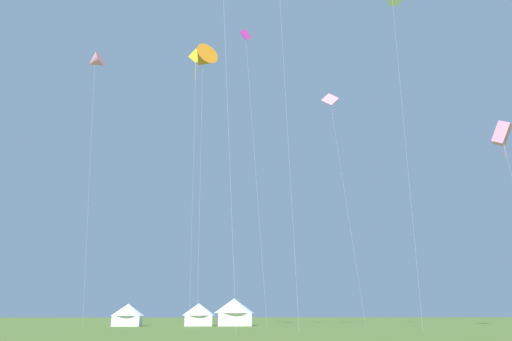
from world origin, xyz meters
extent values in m
cube|color=yellow|center=(-6.07, 49.20, 34.68)|extent=(2.09, 0.69, 2.15)
cylinder|color=#A79518|center=(-6.07, 49.20, 32.56)|extent=(0.07, 0.07, 3.14)
cylinder|color=#B2B2B7|center=(-5.75, 48.59, 17.34)|extent=(0.66, 1.25, 34.68)
cube|color=#E02DA3|center=(0.23, 45.08, 35.73)|extent=(1.58, 1.04, 1.83)
cylinder|color=#B2B2B7|center=(1.37, 44.16, 17.87)|extent=(2.30, 1.85, 35.73)
cylinder|color=#B2B2B7|center=(3.20, 33.76, 17.60)|extent=(0.77, 1.98, 35.20)
cone|color=orange|center=(-5.06, 41.95, 29.80)|extent=(3.71, 3.75, 3.12)
cylinder|color=#B2B2B7|center=(-4.82, 41.51, 14.90)|extent=(0.51, 0.90, 29.80)
cube|color=pink|center=(11.79, 47.78, 28.56)|extent=(2.32, 0.97, 2.22)
cylinder|color=#B2B2B7|center=(12.85, 46.89, 14.28)|extent=(2.13, 1.81, 28.56)
cone|color=pink|center=(-18.72, 47.65, 31.97)|extent=(2.86, 2.65, 2.51)
cylinder|color=#B2B2B7|center=(-17.50, 46.97, 15.98)|extent=(2.46, 1.38, 31.97)
cylinder|color=#B2B2B7|center=(-2.76, 28.94, 18.42)|extent=(1.95, 0.71, 36.84)
cylinder|color=#B2B2B7|center=(15.34, 35.03, 17.88)|extent=(1.20, 1.31, 35.76)
cube|color=pink|center=(29.20, 39.37, 21.11)|extent=(2.48, 2.47, 2.81)
cylinder|color=#A9627C|center=(29.20, 39.37, 19.29)|extent=(0.08, 0.08, 2.25)
cube|color=white|center=(-13.16, 55.27, 0.61)|extent=(3.26, 3.26, 1.22)
cone|color=white|center=(-13.16, 55.27, 1.94)|extent=(4.08, 4.08, 1.43)
cube|color=white|center=(-4.46, 55.27, 0.63)|extent=(3.35, 3.35, 1.26)
cone|color=white|center=(-4.46, 55.27, 1.99)|extent=(4.19, 4.19, 1.47)
cube|color=white|center=(-0.01, 55.27, 0.77)|extent=(4.11, 4.11, 1.54)
cone|color=white|center=(-0.01, 55.27, 2.44)|extent=(5.14, 5.14, 1.80)
camera|label=1|loc=(-4.44, -4.68, 1.44)|focal=31.66mm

